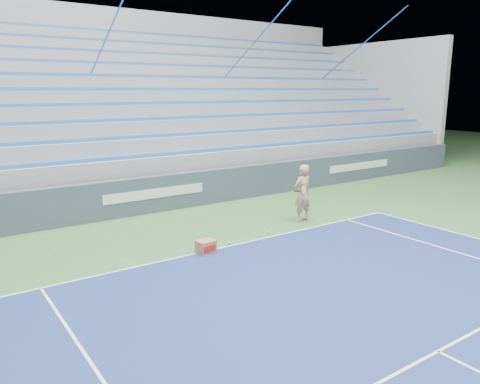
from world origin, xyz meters
name	(u,v)px	position (x,y,z in m)	size (l,w,h in m)	color
sponsor_barrier	(153,194)	(0.00, 15.88, 0.55)	(30.00, 0.32, 1.10)	#384455
bleachers	(90,123)	(0.00, 21.60, 2.36)	(31.00, 9.15, 7.30)	#919499
tennis_player	(302,193)	(3.00, 12.56, 0.81)	(0.91, 0.83, 1.61)	tan
ball_box	(206,247)	(-0.59, 11.80, 0.15)	(0.44, 0.35, 0.31)	#9E6F4C
tennis_ball_0	(269,232)	(1.50, 12.16, 0.03)	(0.07, 0.07, 0.07)	#C0D82C
tennis_ball_1	(305,230)	(2.39, 11.75, 0.03)	(0.07, 0.07, 0.07)	#C0D82C
tennis_ball_2	(229,243)	(0.19, 12.02, 0.03)	(0.07, 0.07, 0.07)	#C0D82C
tennis_ball_3	(211,252)	(-0.50, 11.75, 0.03)	(0.07, 0.07, 0.07)	#C0D82C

